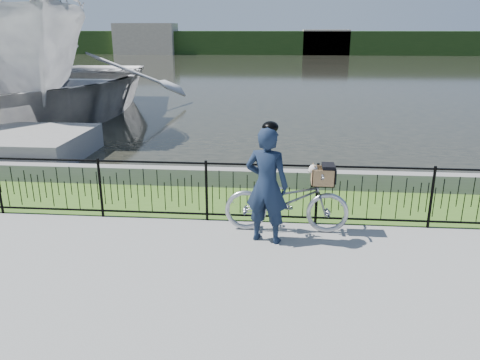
# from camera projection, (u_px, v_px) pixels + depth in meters

# --- Properties ---
(ground) EXTENTS (120.00, 120.00, 0.00)m
(ground) POSITION_uv_depth(u_px,v_px,m) (256.00, 263.00, 7.13)
(ground) COLOR gray
(ground) RESTS_ON ground
(grass_strip) EXTENTS (60.00, 2.00, 0.01)m
(grass_strip) POSITION_uv_depth(u_px,v_px,m) (263.00, 202.00, 9.59)
(grass_strip) COLOR #426921
(grass_strip) RESTS_ON ground
(water) EXTENTS (120.00, 120.00, 0.00)m
(water) POSITION_uv_depth(u_px,v_px,m) (278.00, 71.00, 38.38)
(water) COLOR black
(water) RESTS_ON ground
(quay_wall) EXTENTS (60.00, 0.30, 0.40)m
(quay_wall) POSITION_uv_depth(u_px,v_px,m) (265.00, 178.00, 10.48)
(quay_wall) COLOR gray
(quay_wall) RESTS_ON ground
(fence) EXTENTS (14.00, 0.06, 1.15)m
(fence) POSITION_uv_depth(u_px,v_px,m) (261.00, 193.00, 8.47)
(fence) COLOR black
(fence) RESTS_ON ground
(far_treeline) EXTENTS (120.00, 6.00, 3.00)m
(far_treeline) POSITION_uv_depth(u_px,v_px,m) (280.00, 43.00, 63.49)
(far_treeline) COLOR #223C17
(far_treeline) RESTS_ON ground
(far_building_left) EXTENTS (8.00, 4.00, 4.00)m
(far_building_left) POSITION_uv_depth(u_px,v_px,m) (146.00, 39.00, 62.92)
(far_building_left) COLOR #B2A48F
(far_building_left) RESTS_ON ground
(far_building_right) EXTENTS (6.00, 3.00, 3.20)m
(far_building_right) POSITION_uv_depth(u_px,v_px,m) (326.00, 42.00, 61.54)
(far_building_right) COLOR #B2A48F
(far_building_right) RESTS_ON ground
(bicycle_rig) EXTENTS (2.15, 0.75, 1.25)m
(bicycle_rig) POSITION_uv_depth(u_px,v_px,m) (287.00, 200.00, 8.11)
(bicycle_rig) COLOR #A2A6AE
(bicycle_rig) RESTS_ON ground
(cyclist) EXTENTS (0.81, 0.64, 2.03)m
(cyclist) POSITION_uv_depth(u_px,v_px,m) (267.00, 184.00, 7.59)
(cyclist) COLOR #121D33
(cyclist) RESTS_ON ground
(boat_near) EXTENTS (10.58, 11.48, 6.20)m
(boat_near) POSITION_uv_depth(u_px,v_px,m) (13.00, 59.00, 17.64)
(boat_near) COLOR #BCBBBB
(boat_near) RESTS_ON water
(boat_far) EXTENTS (8.89, 12.39, 2.55)m
(boat_far) POSITION_uv_depth(u_px,v_px,m) (55.00, 85.00, 18.34)
(boat_far) COLOR #BCBBBB
(boat_far) RESTS_ON water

